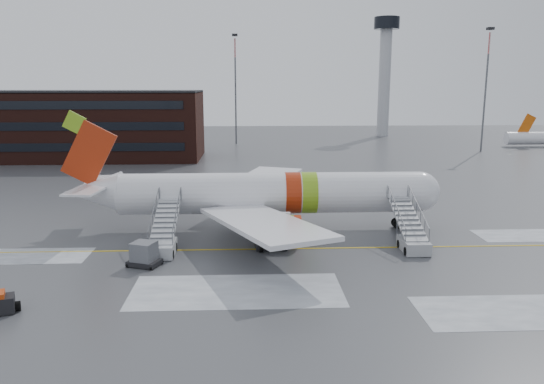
{
  "coord_description": "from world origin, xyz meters",
  "views": [
    {
      "loc": [
        -5.11,
        -43.16,
        13.48
      ],
      "look_at": [
        -3.09,
        3.13,
        4.0
      ],
      "focal_mm": 35.0,
      "sensor_mm": 36.0,
      "label": 1
    }
  ],
  "objects_px": {
    "uld_container": "(144,255)",
    "pushback_tug": "(270,241)",
    "airliner": "(261,194)",
    "airstair_aft": "(164,239)",
    "airstair_fwd": "(411,236)"
  },
  "relations": [
    {
      "from": "pushback_tug",
      "to": "airstair_aft",
      "type": "bearing_deg",
      "value": -177.55
    },
    {
      "from": "airstair_fwd",
      "to": "pushback_tug",
      "type": "relative_size",
      "value": 2.69
    },
    {
      "from": "airstair_aft",
      "to": "uld_container",
      "type": "height_order",
      "value": "airstair_aft"
    },
    {
      "from": "airliner",
      "to": "uld_container",
      "type": "bearing_deg",
      "value": -132.58
    },
    {
      "from": "airliner",
      "to": "airstair_aft",
      "type": "xyz_separation_m",
      "value": [
        -8.09,
        -6.54,
        -2.35
      ]
    },
    {
      "from": "airstair_aft",
      "to": "uld_container",
      "type": "distance_m",
      "value": 3.43
    },
    {
      "from": "uld_container",
      "to": "pushback_tug",
      "type": "bearing_deg",
      "value": 20.86
    },
    {
      "from": "airliner",
      "to": "airstair_aft",
      "type": "bearing_deg",
      "value": -141.06
    },
    {
      "from": "airliner",
      "to": "airstair_fwd",
      "type": "bearing_deg",
      "value": -27.93
    },
    {
      "from": "airstair_fwd",
      "to": "airstair_aft",
      "type": "height_order",
      "value": "same"
    },
    {
      "from": "airliner",
      "to": "uld_container",
      "type": "xyz_separation_m",
      "value": [
        -9.03,
        -9.83,
        -2.56
      ]
    },
    {
      "from": "airliner",
      "to": "airstair_fwd",
      "type": "relative_size",
      "value": 4.55
    },
    {
      "from": "airstair_aft",
      "to": "airliner",
      "type": "bearing_deg",
      "value": 38.94
    },
    {
      "from": "airliner",
      "to": "airstair_aft",
      "type": "relative_size",
      "value": 4.55
    },
    {
      "from": "airliner",
      "to": "pushback_tug",
      "type": "relative_size",
      "value": 12.23
    }
  ]
}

